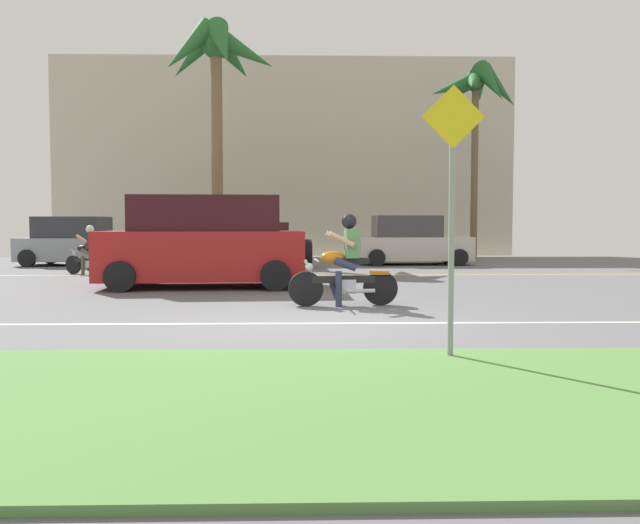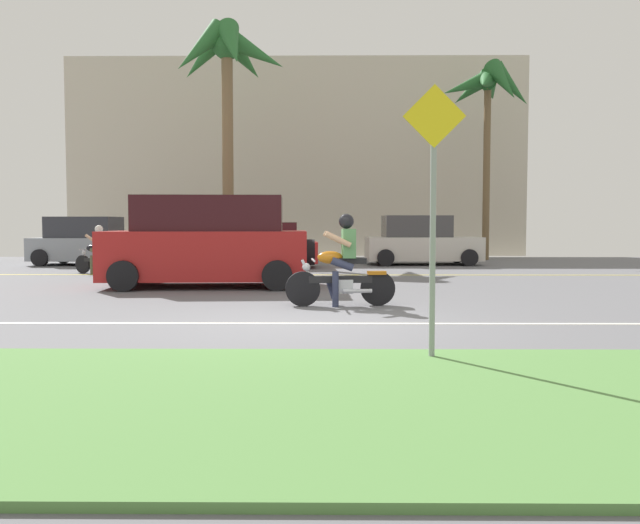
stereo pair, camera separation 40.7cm
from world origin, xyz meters
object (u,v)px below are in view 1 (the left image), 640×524
Objects in this scene: palm_tree_1 at (216,64)px; motorcyclist_distant at (88,254)px; street_sign at (452,196)px; palm_tree_0 at (475,94)px; parked_car_0 at (77,243)px; parked_car_1 at (243,246)px; suv_nearby at (205,243)px; motorcyclist at (344,267)px; parked_car_2 at (411,242)px.

palm_tree_1 is 9.26m from motorcyclist_distant.
palm_tree_1 is 18.68m from street_sign.
palm_tree_0 is 9.82m from palm_tree_1.
motorcyclist_distant is (1.69, -4.01, -0.18)m from parked_car_0.
parked_car_1 is 4.76m from motorcyclist_distant.
parked_car_1 is at bearing 103.78° from street_sign.
palm_tree_1 is (-9.71, -1.27, 0.76)m from palm_tree_0.
suv_nearby is at bearing -92.20° from parked_car_1.
parked_car_1 is (-2.63, 9.54, 0.02)m from motorcyclist.
motorcyclist is 0.48× the size of parked_car_2.
parked_car_2 is at bearing -13.78° from palm_tree_1.
parked_car_1 is 11.20m from palm_tree_0.
parked_car_1 is 5.82m from parked_car_2.
suv_nearby reaches higher than parked_car_2.
parked_car_1 is 1.60× the size of street_sign.
parked_car_0 is 0.51× the size of palm_tree_0.
suv_nearby is 0.62× the size of palm_tree_0.
suv_nearby is at bearing -43.35° from motorcyclist_distant.
motorcyclist is 0.68× the size of street_sign.
motorcyclist is at bearing -74.61° from parked_car_1.
palm_tree_0 is (8.74, 10.70, 5.40)m from suv_nearby.
motorcyclist reaches higher than parked_car_1.
street_sign is (4.63, -17.26, -5.45)m from palm_tree_1.
palm_tree_1 reaches higher than parked_car_0.
motorcyclist_distant is at bearing 133.68° from motorcyclist.
street_sign is at bearing -74.97° from palm_tree_1.
parked_car_2 is 0.51× the size of palm_tree_0.
palm_tree_0 is at bearing 12.72° from parked_car_0.
suv_nearby is 5.11m from motorcyclist_distant.
motorcyclist is 11.54m from parked_car_2.
motorcyclist is 4.44m from suv_nearby.
motorcyclist is at bearing -73.35° from palm_tree_1.
street_sign is at bearing -56.93° from motorcyclist_distant.
palm_tree_1 is at bearing 106.65° from motorcyclist.
parked_car_0 reaches higher than motorcyclist.
suv_nearby is at bearing -126.90° from parked_car_2.
street_sign is (3.67, -7.82, 0.71)m from suv_nearby.
motorcyclist_distant is (-3.94, -2.66, -0.10)m from parked_car_1.
palm_tree_0 is 15.51m from motorcyclist_distant.
suv_nearby is 1.20× the size of parked_car_2.
suv_nearby is 0.54× the size of palm_tree_1.
motorcyclist is at bearing -112.66° from palm_tree_0.
parked_car_0 is at bearing 166.54° from parked_car_1.
palm_tree_0 is (8.51, 4.54, 5.69)m from parked_car_1.
palm_tree_1 is (-6.80, 1.67, 6.35)m from parked_car_2.
palm_tree_0 reaches higher than street_sign.
parked_car_1 is 14.44m from street_sign.
parked_car_2 is at bearing 53.10° from suv_nearby.
street_sign reaches higher than motorcyclist.
parked_car_0 is 17.84m from street_sign.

